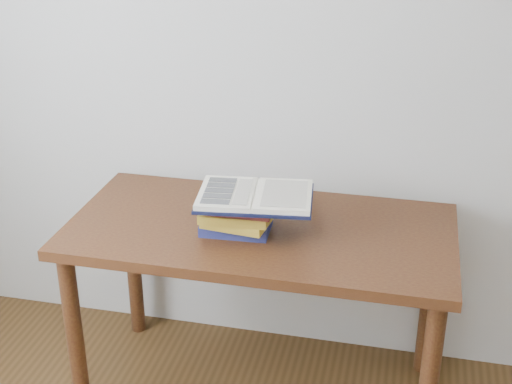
# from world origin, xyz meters

# --- Properties ---
(room_shell) EXTENTS (3.54, 3.54, 2.62)m
(room_shell) POSITION_xyz_m (-0.08, 0.01, 1.63)
(room_shell) COLOR beige
(room_shell) RESTS_ON ground
(desk) EXTENTS (1.33, 0.66, 0.71)m
(desk) POSITION_xyz_m (-0.10, 1.38, 0.61)
(desk) COLOR #4D2E13
(desk) RESTS_ON ground
(book_stack) EXTENTS (0.25, 0.19, 0.12)m
(book_stack) POSITION_xyz_m (-0.17, 1.31, 0.77)
(book_stack) COLOR navy
(book_stack) RESTS_ON desk
(open_book) EXTENTS (0.41, 0.31, 0.03)m
(open_book) POSITION_xyz_m (-0.11, 1.33, 0.85)
(open_book) COLOR black
(open_book) RESTS_ON book_stack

